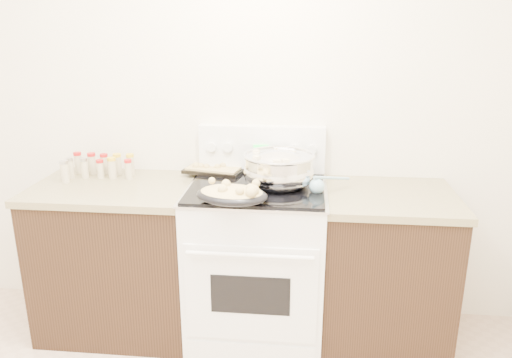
# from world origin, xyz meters

# --- Properties ---
(room_shell) EXTENTS (4.10, 3.60, 2.75)m
(room_shell) POSITION_xyz_m (0.00, 0.00, 1.70)
(room_shell) COLOR white
(room_shell) RESTS_ON ground
(counter_left) EXTENTS (0.93, 0.67, 0.92)m
(counter_left) POSITION_xyz_m (-0.48, 1.43, 0.46)
(counter_left) COLOR black
(counter_left) RESTS_ON ground
(counter_right) EXTENTS (0.73, 0.67, 0.92)m
(counter_right) POSITION_xyz_m (1.08, 1.43, 0.46)
(counter_right) COLOR black
(counter_right) RESTS_ON ground
(kitchen_range) EXTENTS (0.78, 0.73, 1.22)m
(kitchen_range) POSITION_xyz_m (0.35, 1.42, 0.49)
(kitchen_range) COLOR white
(kitchen_range) RESTS_ON ground
(mixing_bowl) EXTENTS (0.47, 0.47, 0.24)m
(mixing_bowl) POSITION_xyz_m (0.47, 1.45, 1.04)
(mixing_bowl) COLOR silver
(mixing_bowl) RESTS_ON kitchen_range
(roasting_pan) EXTENTS (0.40, 0.31, 0.11)m
(roasting_pan) POSITION_xyz_m (0.25, 1.14, 0.99)
(roasting_pan) COLOR black
(roasting_pan) RESTS_ON kitchen_range
(baking_sheet) EXTENTS (0.40, 0.32, 0.06)m
(baking_sheet) POSITION_xyz_m (0.07, 1.69, 0.96)
(baking_sheet) COLOR black
(baking_sheet) RESTS_ON kitchen_range
(wooden_spoon) EXTENTS (0.15, 0.26, 0.04)m
(wooden_spoon) POSITION_xyz_m (0.36, 1.38, 0.95)
(wooden_spoon) COLOR tan
(wooden_spoon) RESTS_ON kitchen_range
(blue_ladle) EXTENTS (0.23, 0.21, 0.10)m
(blue_ladle) POSITION_xyz_m (0.69, 1.36, 0.98)
(blue_ladle) COLOR #83AFC3
(blue_ladle) RESTS_ON kitchen_range
(spice_jars) EXTENTS (0.40, 0.24, 0.13)m
(spice_jars) POSITION_xyz_m (-0.63, 1.58, 0.98)
(spice_jars) COLOR #BFB28C
(spice_jars) RESTS_ON counter_left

